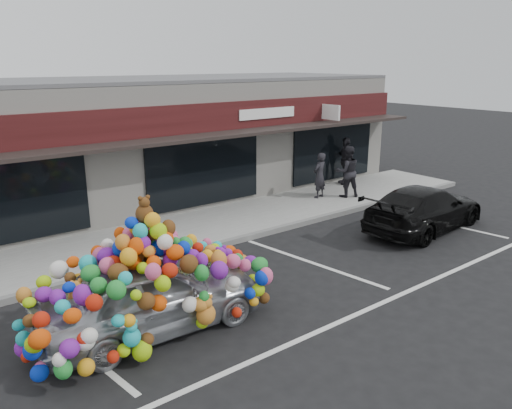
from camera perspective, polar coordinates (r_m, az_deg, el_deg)
ground at (r=10.96m, az=-3.75°, el=-10.42°), size 90.00×90.00×0.00m
shop_building at (r=17.68m, az=-19.52°, el=6.33°), size 24.00×7.20×4.31m
sidewalk at (r=14.17m, az=-12.90°, el=-4.18°), size 26.00×3.00×0.15m
kerb at (r=12.90m, az=-10.04°, el=-6.06°), size 26.00×0.18×0.16m
parking_stripe_left at (r=9.94m, az=-20.41°, el=-14.44°), size 0.73×4.37×0.01m
parking_stripe_mid at (r=12.71m, az=6.30°, el=-6.59°), size 0.73×4.37×0.01m
parking_stripe_right at (r=16.72m, az=19.78°, el=-1.85°), size 0.73×4.37×0.01m
lane_line at (r=10.65m, az=12.65°, el=-11.61°), size 14.00×0.12×0.01m
toy_car at (r=9.49m, az=-12.05°, el=-9.17°), size 3.07×4.59×2.63m
black_sedan at (r=15.67m, az=18.69°, el=-0.40°), size 2.24×4.72×1.33m
pedestrian_a at (r=17.91m, az=7.27°, el=3.33°), size 0.67×0.51×1.63m
pedestrian_b at (r=18.17m, az=10.38°, el=3.72°), size 1.10×1.01×1.84m
pedestrian_c at (r=20.08m, az=10.19°, el=4.94°), size 1.18×0.83×1.87m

